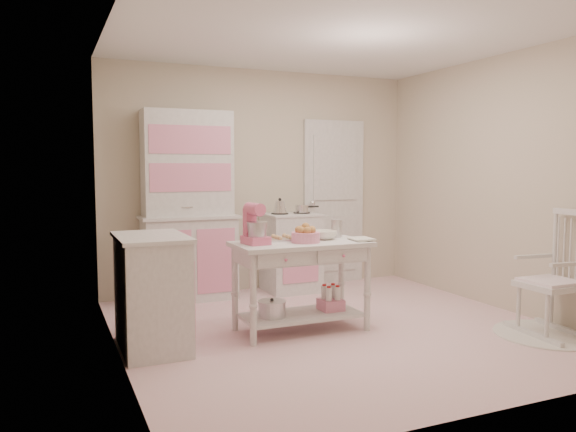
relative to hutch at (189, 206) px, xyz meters
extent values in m
plane|color=#D7868E|center=(0.95, -1.66, -1.04)|extent=(3.80, 3.80, 0.00)
cube|color=white|center=(0.95, -1.66, 1.56)|extent=(3.80, 3.80, 0.04)
cube|color=beige|center=(0.95, 0.24, 0.26)|extent=(3.80, 0.04, 2.60)
cube|color=beige|center=(0.95, -3.56, 0.26)|extent=(3.80, 0.04, 2.60)
cube|color=beige|center=(-0.95, -1.66, 0.26)|extent=(0.04, 3.80, 2.60)
cube|color=beige|center=(2.85, -1.66, 0.26)|extent=(0.04, 3.80, 2.60)
cube|color=white|center=(1.90, 0.21, -0.02)|extent=(0.82, 0.05, 2.04)
cube|color=white|center=(0.00, 0.00, 0.00)|extent=(1.06, 0.50, 2.08)
cube|color=white|center=(1.20, -0.05, -0.58)|extent=(0.62, 0.57, 0.92)
cube|color=white|center=(-0.68, -1.55, -0.58)|extent=(0.54, 0.84, 0.92)
cylinder|color=white|center=(2.55, -2.56, -1.03)|extent=(0.92, 0.92, 0.01)
cube|color=white|center=(2.55, -2.56, -0.49)|extent=(0.55, 0.76, 1.10)
cube|color=white|center=(0.63, -1.57, -0.64)|extent=(1.20, 0.60, 0.80)
cube|color=#E7618A|center=(0.21, -1.55, -0.07)|extent=(0.23, 0.30, 0.34)
cube|color=silver|center=(0.48, -1.39, -0.23)|extent=(0.34, 0.24, 0.02)
cylinder|color=pink|center=(0.65, -1.62, -0.19)|extent=(0.25, 0.25, 0.09)
imported|color=white|center=(0.89, -1.49, -0.20)|extent=(0.25, 0.25, 0.08)
cylinder|color=silver|center=(1.07, -1.41, -0.16)|extent=(0.10, 0.10, 0.17)
imported|color=white|center=(1.08, -1.69, -0.23)|extent=(0.20, 0.26, 0.02)
camera|label=1|loc=(-1.43, -6.04, 0.42)|focal=35.00mm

